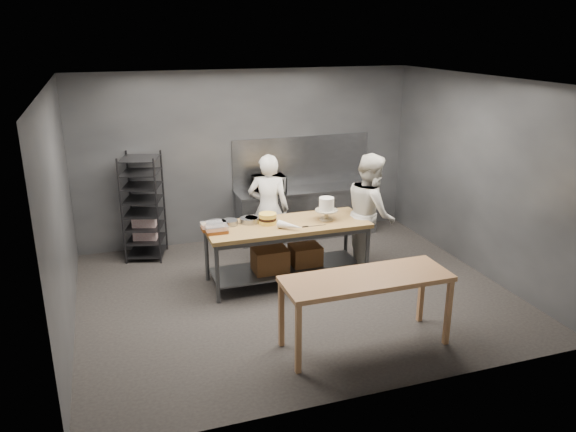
{
  "coord_description": "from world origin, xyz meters",
  "views": [
    {
      "loc": [
        -2.43,
        -6.94,
        3.63
      ],
      "look_at": [
        0.03,
        0.39,
        1.05
      ],
      "focal_mm": 35.0,
      "sensor_mm": 36.0,
      "label": 1
    }
  ],
  "objects_px": {
    "chef_behind": "(269,209)",
    "chef_right": "(370,213)",
    "microwave": "(269,184)",
    "layer_cake": "(268,219)",
    "work_table": "(286,245)",
    "near_counter": "(366,283)",
    "frosted_cake_stand": "(326,206)",
    "speed_rack": "(144,208)"
  },
  "relations": [
    {
      "from": "speed_rack",
      "to": "microwave",
      "type": "bearing_deg",
      "value": 2.11
    },
    {
      "from": "work_table",
      "to": "near_counter",
      "type": "height_order",
      "value": "work_table"
    },
    {
      "from": "speed_rack",
      "to": "chef_behind",
      "type": "relative_size",
      "value": 0.98
    },
    {
      "from": "speed_rack",
      "to": "near_counter",
      "type": "bearing_deg",
      "value": -58.86
    },
    {
      "from": "work_table",
      "to": "microwave",
      "type": "relative_size",
      "value": 4.43
    },
    {
      "from": "speed_rack",
      "to": "layer_cake",
      "type": "distance_m",
      "value": 2.29
    },
    {
      "from": "speed_rack",
      "to": "chef_behind",
      "type": "xyz_separation_m",
      "value": [
        1.89,
        -0.84,
        0.04
      ]
    },
    {
      "from": "chef_right",
      "to": "near_counter",
      "type": "bearing_deg",
      "value": 166.23
    },
    {
      "from": "chef_behind",
      "to": "microwave",
      "type": "bearing_deg",
      "value": -83.46
    },
    {
      "from": "near_counter",
      "to": "chef_right",
      "type": "bearing_deg",
      "value": 62.43
    },
    {
      "from": "near_counter",
      "to": "speed_rack",
      "type": "xyz_separation_m",
      "value": [
        -2.23,
        3.68,
        0.04
      ]
    },
    {
      "from": "chef_right",
      "to": "frosted_cake_stand",
      "type": "height_order",
      "value": "chef_right"
    },
    {
      "from": "work_table",
      "to": "frosted_cake_stand",
      "type": "xyz_separation_m",
      "value": [
        0.62,
        -0.03,
        0.56
      ]
    },
    {
      "from": "microwave",
      "to": "layer_cake",
      "type": "distance_m",
      "value": 1.74
    },
    {
      "from": "near_counter",
      "to": "chef_right",
      "type": "xyz_separation_m",
      "value": [
        1.06,
        2.03,
        0.12
      ]
    },
    {
      "from": "work_table",
      "to": "near_counter",
      "type": "distance_m",
      "value": 2.06
    },
    {
      "from": "chef_right",
      "to": "microwave",
      "type": "bearing_deg",
      "value": 46.44
    },
    {
      "from": "chef_right",
      "to": "work_table",
      "type": "bearing_deg",
      "value": 103.77
    },
    {
      "from": "speed_rack",
      "to": "chef_right",
      "type": "relative_size",
      "value": 0.94
    },
    {
      "from": "chef_behind",
      "to": "chef_right",
      "type": "xyz_separation_m",
      "value": [
        1.4,
        -0.82,
        0.04
      ]
    },
    {
      "from": "chef_behind",
      "to": "microwave",
      "type": "relative_size",
      "value": 3.31
    },
    {
      "from": "near_counter",
      "to": "chef_behind",
      "type": "xyz_separation_m",
      "value": [
        -0.34,
        2.85,
        0.08
      ]
    },
    {
      "from": "speed_rack",
      "to": "chef_behind",
      "type": "bearing_deg",
      "value": -23.9
    },
    {
      "from": "near_counter",
      "to": "frosted_cake_stand",
      "type": "xyz_separation_m",
      "value": [
        0.31,
        1.99,
        0.32
      ]
    },
    {
      "from": "microwave",
      "to": "near_counter",
      "type": "bearing_deg",
      "value": -89.17
    },
    {
      "from": "frosted_cake_stand",
      "to": "chef_right",
      "type": "bearing_deg",
      "value": 2.55
    },
    {
      "from": "frosted_cake_stand",
      "to": "layer_cake",
      "type": "height_order",
      "value": "frosted_cake_stand"
    },
    {
      "from": "microwave",
      "to": "layer_cake",
      "type": "relative_size",
      "value": 2.1
    },
    {
      "from": "work_table",
      "to": "near_counter",
      "type": "bearing_deg",
      "value": -81.21
    },
    {
      "from": "chef_behind",
      "to": "layer_cake",
      "type": "relative_size",
      "value": 6.93
    },
    {
      "from": "work_table",
      "to": "speed_rack",
      "type": "height_order",
      "value": "speed_rack"
    },
    {
      "from": "chef_behind",
      "to": "chef_right",
      "type": "relative_size",
      "value": 0.96
    },
    {
      "from": "chef_right",
      "to": "layer_cake",
      "type": "bearing_deg",
      "value": 101.25
    },
    {
      "from": "frosted_cake_stand",
      "to": "chef_behind",
      "type": "bearing_deg",
      "value": 127.1
    },
    {
      "from": "chef_behind",
      "to": "chef_right",
      "type": "bearing_deg",
      "value": 173.38
    },
    {
      "from": "frosted_cake_stand",
      "to": "work_table",
      "type": "bearing_deg",
      "value": 176.83
    },
    {
      "from": "microwave",
      "to": "frosted_cake_stand",
      "type": "xyz_separation_m",
      "value": [
        0.36,
        -1.77,
        0.08
      ]
    },
    {
      "from": "chef_behind",
      "to": "microwave",
      "type": "xyz_separation_m",
      "value": [
        0.28,
        0.92,
        0.15
      ]
    },
    {
      "from": "chef_behind",
      "to": "chef_right",
      "type": "height_order",
      "value": "chef_right"
    },
    {
      "from": "work_table",
      "to": "chef_right",
      "type": "bearing_deg",
      "value": -0.04
    },
    {
      "from": "frosted_cake_stand",
      "to": "layer_cake",
      "type": "distance_m",
      "value": 0.9
    },
    {
      "from": "speed_rack",
      "to": "microwave",
      "type": "xyz_separation_m",
      "value": [
        2.17,
        0.08,
        0.19
      ]
    }
  ]
}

